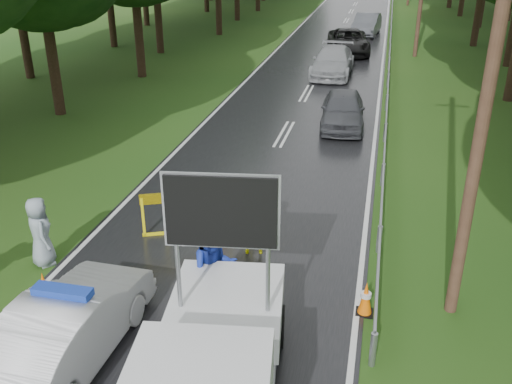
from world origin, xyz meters
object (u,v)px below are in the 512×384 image
(work_truck, at_px, (214,363))
(queue_car_third, at_px, (348,42))
(queue_car_second, at_px, (333,62))
(police_sedan, at_px, (69,328))
(queue_car_first, at_px, (343,109))
(officer, at_px, (253,220))
(barrier, at_px, (197,201))
(queue_car_fourth, at_px, (367,24))
(civilian, at_px, (215,269))

(work_truck, distance_m, queue_car_third, 29.60)
(queue_car_second, relative_size, queue_car_third, 0.94)
(police_sedan, bearing_deg, queue_car_second, -94.30)
(work_truck, relative_size, queue_car_first, 1.17)
(police_sedan, xyz_separation_m, queue_car_third, (2.69, 29.01, 0.03))
(work_truck, height_order, officer, work_truck)
(queue_car_second, bearing_deg, queue_car_third, 87.22)
(officer, bearing_deg, police_sedan, 44.04)
(barrier, xyz_separation_m, queue_car_third, (1.96, 23.99, -0.15))
(police_sedan, xyz_separation_m, queue_car_second, (2.34, 23.01, 0.02))
(police_sedan, relative_size, queue_car_third, 0.81)
(barrier, bearing_deg, queue_car_third, 62.67)
(queue_car_third, bearing_deg, barrier, -102.45)
(queue_car_fourth, bearing_deg, police_sedan, -90.05)
(work_truck, height_order, civilian, work_truck)
(police_sedan, xyz_separation_m, officer, (2.33, 4.32, 0.19))
(queue_car_fourth, bearing_deg, queue_car_third, -90.97)
(police_sedan, height_order, queue_car_second, police_sedan)
(queue_car_second, bearing_deg, queue_car_fourth, 85.57)
(officer, relative_size, queue_car_fourth, 0.38)
(work_truck, xyz_separation_m, queue_car_third, (-0.14, 29.60, -0.25))
(barrier, xyz_separation_m, officer, (1.59, -0.70, 0.00))
(queue_car_first, height_order, queue_car_second, queue_car_second)
(civilian, relative_size, queue_car_third, 0.37)
(officer, height_order, queue_car_second, officer)
(officer, xyz_separation_m, queue_car_second, (0.01, 18.69, -0.17))
(police_sedan, xyz_separation_m, civilian, (2.09, 1.96, 0.28))
(queue_car_third, distance_m, queue_car_fourth, 7.09)
(police_sedan, bearing_deg, queue_car_first, -102.39)
(police_sedan, relative_size, barrier, 1.61)
(barrier, bearing_deg, work_truck, -92.21)
(queue_car_first, bearing_deg, queue_car_second, 94.41)
(queue_car_first, distance_m, queue_car_third, 14.61)
(civilian, relative_size, queue_car_fourth, 0.42)
(queue_car_second, xyz_separation_m, queue_car_fourth, (1.15, 13.04, 0.05))
(queue_car_first, bearing_deg, queue_car_fourth, 86.45)
(work_truck, bearing_deg, officer, 88.03)
(civilian, bearing_deg, queue_car_second, 60.92)
(civilian, relative_size, queue_car_first, 0.48)
(officer, relative_size, queue_car_first, 0.44)
(queue_car_third, bearing_deg, queue_car_fourth, 75.77)
(officer, height_order, queue_car_first, officer)
(queue_car_first, bearing_deg, civilian, -100.51)
(queue_car_second, bearing_deg, barrier, -94.47)
(work_truck, relative_size, barrier, 1.81)
(civilian, bearing_deg, queue_car_third, 60.31)
(police_sedan, bearing_deg, barrier, -96.86)
(queue_car_second, bearing_deg, officer, -89.42)
(police_sedan, bearing_deg, civilian, -135.43)
(police_sedan, relative_size, officer, 2.39)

